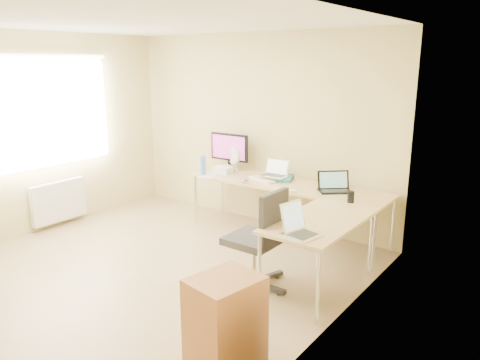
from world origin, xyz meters
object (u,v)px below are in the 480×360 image
Objects in this scene: keyboard at (262,180)px; desk_fan at (236,160)px; desk_return at (319,255)px; water_bottle at (203,166)px; laptop_black at (335,182)px; monitor at (229,152)px; cabinet at (225,322)px; desk_main at (286,211)px; mug at (227,169)px; laptop_center at (274,168)px; laptop_return at (302,223)px; office_chair at (253,240)px.

desk_fan reaches higher than keyboard.
desk_return is 4.92× the size of water_bottle.
laptop_black is at bearing 9.50° from water_bottle.
monitor reaches higher than cabinet.
keyboard is 0.84m from water_bottle.
laptop_black is 1.00m from keyboard.
monitor reaches higher than desk_main.
monitor is at bearing 170.86° from desk_main.
desk_return is 2.27m from water_bottle.
desk_fan is (-1.61, 0.20, 0.03)m from laptop_black.
laptop_black is 3.34× the size of mug.
laptop_center is 2.86m from cabinet.
desk_main is 1.10m from desk_fan.
cabinet is (-0.06, -1.02, -0.48)m from laptop_return.
desk_fan is at bearing 70.57° from water_bottle.
laptop_return is (2.17, -1.19, -0.02)m from water_bottle.
water_bottle is at bearing 146.27° from office_chair.
monitor is 2.66m from laptop_return.
cabinet is at bearing -54.64° from monitor.
monitor is 1.71m from laptop_black.
desk_main is at bearing -13.22° from laptop_center.
mug is (-1.62, 0.00, -0.07)m from laptop_black.
laptop_black is 1.81m from water_bottle.
office_chair is (-0.24, -1.34, -0.35)m from laptop_black.
laptop_center is at bearing 60.00° from keyboard.
mug is 3.20m from cabinet.
laptop_return reaches higher than cabinet.
monitor is at bearing 168.13° from laptop_center.
monitor is 0.78m from keyboard.
laptop_black is at bearing 107.53° from desk_return.
office_chair is at bearing -141.59° from laptop_black.
office_chair is at bearing -32.49° from desk_fan.
office_chair is (1.37, -1.54, -0.38)m from desk_fan.
laptop_return is at bearing -117.03° from laptop_black.
laptop_black is at bearing 80.12° from office_chair.
laptop_black is 1.22× the size of desk_fan.
water_bottle is at bearing -93.61° from desk_fan.
cabinet is at bearing -63.98° from office_chair.
water_bottle is at bearing 148.02° from laptop_black.
desk_fan is (-0.74, 0.16, -0.00)m from laptop_center.
water_bottle is 0.38× the size of cabinet.
laptop_center is 0.77× the size of keyboard.
water_bottle is (-0.09, -0.46, -0.13)m from monitor.
desk_return is (0.98, -1.00, 0.00)m from desk_main.
laptop_return is (0.38, -1.49, -0.00)m from laptop_black.
keyboard is at bearing 120.59° from office_chair.
laptop_black is 2.57m from cabinet.
desk_fan is (-0.95, 0.20, 0.52)m from desk_main.
cabinet is at bearing -52.24° from mug.
laptop_center is at bearing 20.10° from water_bottle.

